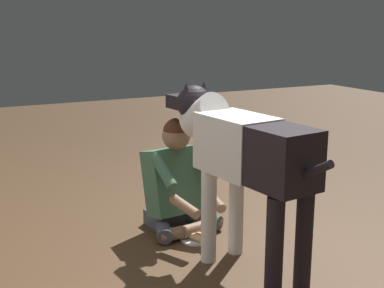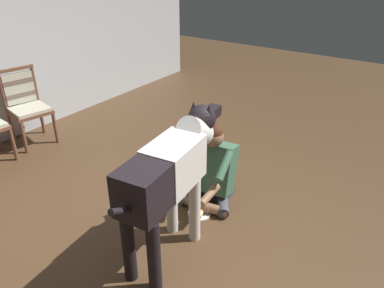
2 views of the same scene
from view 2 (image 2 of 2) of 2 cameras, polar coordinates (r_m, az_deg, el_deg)
name	(u,v)px [view 2 (image 2 of 2)]	position (r m, az deg, el deg)	size (l,w,h in m)	color
ground_plane	(194,237)	(3.44, 0.38, -14.07)	(14.38, 14.38, 0.00)	#4A321F
dining_chair_right_of_pair	(26,103)	(5.29, -24.23, 5.83)	(0.54, 0.54, 0.98)	brown
person_sitting_on_floor	(212,170)	(3.69, 3.10, -4.06)	(0.71, 0.57, 0.86)	#3E404A
large_dog	(171,171)	(2.89, -3.30, -4.22)	(1.55, 0.41, 1.16)	silver
hot_dog_on_plate	(199,212)	(3.68, 1.15, -10.39)	(0.23, 0.23, 0.06)	silver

